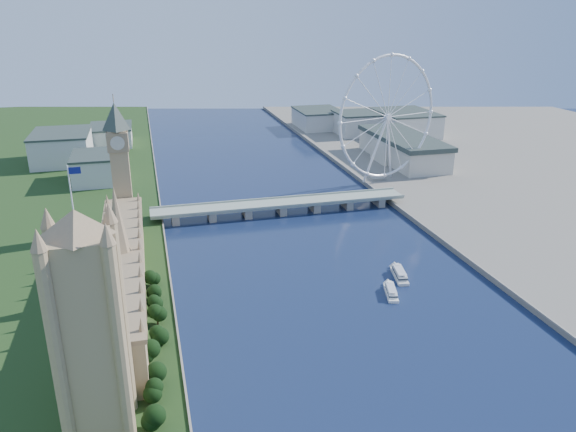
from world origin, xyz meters
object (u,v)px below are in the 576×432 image
object	(u,v)px
london_eye	(388,118)
tour_boat_near	(391,295)
victoria_tower	(89,320)
tour_boat_far	(399,278)

from	to	relation	value
london_eye	tour_boat_near	bearing A→B (deg)	-112.53
london_eye	tour_boat_near	size ratio (longest dim) A/B	4.85
victoria_tower	london_eye	xyz separation A→B (m)	(254.98, 300.08, 13.03)
london_eye	tour_boat_near	distance (m)	244.08
victoria_tower	london_eye	size ratio (longest dim) A/B	0.90
victoria_tower	london_eye	world-z (taller)	london_eye
tour_boat_near	tour_boat_far	size ratio (longest dim) A/B	0.90
victoria_tower	tour_boat_far	size ratio (longest dim) A/B	3.95
victoria_tower	tour_boat_near	xyz separation A→B (m)	(165.11, 83.42, -54.49)
victoria_tower	london_eye	bearing A→B (deg)	49.65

